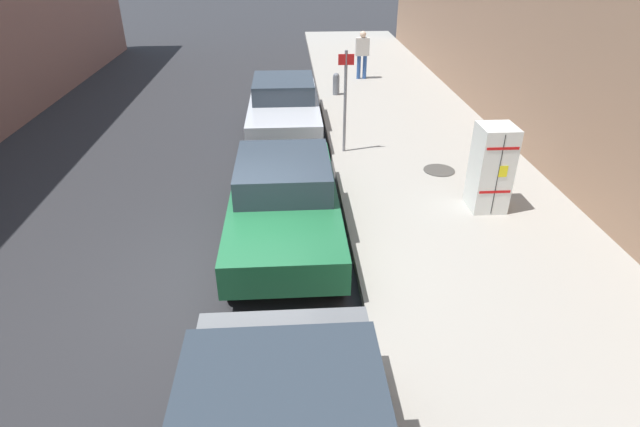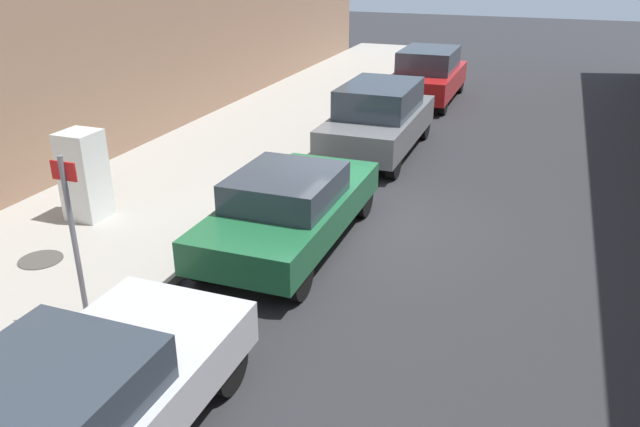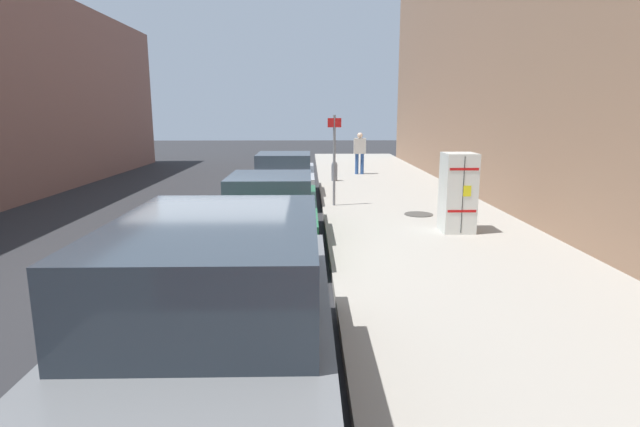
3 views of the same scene
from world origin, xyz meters
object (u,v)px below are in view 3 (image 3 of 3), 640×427
(street_sign_post, at_px, (334,155))
(pedestrian_walking_far, at_px, (360,150))
(discarded_refrigerator, at_px, (458,193))
(fire_hydrant, at_px, (334,171))
(parked_suv_gray, at_px, (219,317))
(parked_sedan_green, at_px, (270,210))
(parked_sedan_silver, at_px, (284,175))

(street_sign_post, xyz_separation_m, pedestrian_walking_far, (-1.39, -6.99, -0.38))
(discarded_refrigerator, height_order, fire_hydrant, discarded_refrigerator)
(fire_hydrant, distance_m, pedestrian_walking_far, 2.41)
(fire_hydrant, bearing_deg, discarded_refrigerator, 105.30)
(discarded_refrigerator, xyz_separation_m, parked_suv_gray, (3.90, 6.21, -0.08))
(discarded_refrigerator, height_order, street_sign_post, street_sign_post)
(street_sign_post, bearing_deg, parked_sedan_green, 67.62)
(fire_hydrant, height_order, pedestrian_walking_far, pedestrian_walking_far)
(discarded_refrigerator, relative_size, street_sign_post, 0.69)
(pedestrian_walking_far, relative_size, parked_suv_gray, 0.36)
(parked_sedan_silver, bearing_deg, street_sign_post, 125.08)
(parked_suv_gray, bearing_deg, discarded_refrigerator, -122.14)
(discarded_refrigerator, xyz_separation_m, street_sign_post, (2.45, -3.05, 0.53))
(street_sign_post, relative_size, parked_sedan_silver, 0.52)
(fire_hydrant, xyz_separation_m, parked_sedan_silver, (1.72, 2.87, 0.20))
(discarded_refrigerator, distance_m, street_sign_post, 3.94)
(discarded_refrigerator, distance_m, pedestrian_walking_far, 10.09)
(discarded_refrigerator, height_order, pedestrian_walking_far, pedestrian_walking_far)
(street_sign_post, height_order, parked_suv_gray, street_sign_post)
(pedestrian_walking_far, height_order, parked_suv_gray, pedestrian_walking_far)
(pedestrian_walking_far, distance_m, parked_sedan_green, 10.91)
(street_sign_post, relative_size, parked_sedan_green, 0.53)
(fire_hydrant, distance_m, parked_sedan_green, 8.66)
(fire_hydrant, relative_size, pedestrian_walking_far, 0.43)
(pedestrian_walking_far, bearing_deg, fire_hydrant, 91.24)
(discarded_refrigerator, relative_size, pedestrian_walking_far, 0.99)
(parked_sedan_silver, relative_size, parked_sedan_green, 1.01)
(pedestrian_walking_far, height_order, parked_sedan_silver, pedestrian_walking_far)
(discarded_refrigerator, bearing_deg, parked_sedan_green, 7.16)
(street_sign_post, bearing_deg, parked_sedan_silver, -54.92)
(pedestrian_walking_far, bearing_deg, parked_suv_gray, 110.21)
(pedestrian_walking_far, xyz_separation_m, parked_sedan_green, (2.84, 10.53, -0.39))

